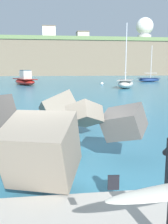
% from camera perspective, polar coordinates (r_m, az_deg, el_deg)
% --- Properties ---
extents(ground_plane, '(400.00, 400.00, 0.00)m').
position_cam_1_polar(ground_plane, '(6.74, -4.94, -12.68)').
color(ground_plane, teal).
extents(breakwater_jetty, '(30.93, 6.89, 2.68)m').
position_cam_1_polar(breakwater_jetty, '(7.38, -15.92, -1.44)').
color(breakwater_jetty, '#3D3A38').
rests_on(breakwater_jetty, ground).
extents(boat_near_left, '(3.34, 4.59, 8.05)m').
position_cam_1_polar(boat_near_left, '(33.12, 9.35, 6.40)').
color(boat_near_left, beige).
rests_on(boat_near_left, ground).
extents(boat_near_centre, '(4.25, 2.13, 6.66)m').
position_cam_1_polar(boat_near_centre, '(49.45, 14.47, 7.13)').
color(boat_near_centre, navy).
rests_on(boat_near_centre, ground).
extents(boat_mid_left, '(4.65, 6.61, 2.28)m').
position_cam_1_polar(boat_mid_left, '(40.17, -13.20, 6.99)').
color(boat_mid_left, maroon).
rests_on(boat_mid_left, ground).
extents(mooring_buoy_middle, '(0.44, 0.44, 0.44)m').
position_cam_1_polar(mooring_buoy_middle, '(38.92, 4.10, 6.42)').
color(mooring_buoy_middle, silver).
rests_on(mooring_buoy_middle, ground).
extents(headland_bluff, '(90.35, 32.95, 12.75)m').
position_cam_1_polar(headland_bluff, '(102.10, 3.79, 12.05)').
color(headland_bluff, '#756651').
rests_on(headland_bluff, ground).
extents(radar_dome, '(6.78, 6.78, 9.45)m').
position_cam_1_polar(radar_dome, '(107.88, 13.53, 17.81)').
color(radar_dome, silver).
rests_on(radar_dome, headland_bluff).
extents(station_building_west, '(5.03, 5.78, 5.29)m').
position_cam_1_polar(station_building_west, '(100.59, -7.88, 17.16)').
color(station_building_west, silver).
rests_on(station_building_west, headland_bluff).
extents(station_building_central, '(5.03, 7.49, 4.67)m').
position_cam_1_polar(station_building_central, '(110.39, -0.34, 16.44)').
color(station_building_central, '#B2ADA3').
rests_on(station_building_central, headland_bluff).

